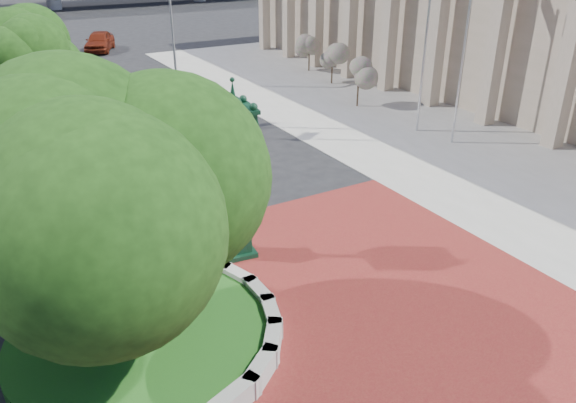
# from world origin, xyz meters

# --- Properties ---
(ground) EXTENTS (200.00, 200.00, 0.00)m
(ground) POSITION_xyz_m (0.00, 0.00, 0.00)
(ground) COLOR black
(ground) RESTS_ON ground
(plaza) EXTENTS (12.00, 12.00, 0.04)m
(plaza) POSITION_xyz_m (0.00, -1.00, 0.02)
(plaza) COLOR maroon
(plaza) RESTS_ON ground
(sidewalk) EXTENTS (20.00, 50.00, 0.04)m
(sidewalk) POSITION_xyz_m (16.00, 10.00, 0.02)
(sidewalk) COLOR #9E9B93
(sidewalk) RESTS_ON ground
(planter_wall) EXTENTS (2.96, 6.77, 0.54)m
(planter_wall) POSITION_xyz_m (-2.71, -0.00, 0.27)
(planter_wall) COLOR #9E9B93
(planter_wall) RESTS_ON ground
(grass_bed) EXTENTS (6.10, 6.10, 0.40)m
(grass_bed) POSITION_xyz_m (-5.00, 0.00, 0.20)
(grass_bed) COLOR #194814
(grass_bed) RESTS_ON ground
(civic_building) EXTENTS (17.35, 44.00, 8.60)m
(civic_building) POSITION_xyz_m (23.60, 12.00, 4.33)
(civic_building) COLOR tan
(civic_building) RESTS_ON ground
(tree_planter) EXTENTS (5.20, 5.20, 6.33)m
(tree_planter) POSITION_xyz_m (-5.00, 0.00, 3.72)
(tree_planter) COLOR #38281C
(tree_planter) RESTS_ON ground
(tree_street) EXTENTS (4.40, 4.40, 5.45)m
(tree_street) POSITION_xyz_m (-4.00, 18.00, 3.24)
(tree_street) COLOR #38281C
(tree_street) RESTS_ON ground
(post_clock) EXTENTS (1.23, 1.23, 5.38)m
(post_clock) POSITION_xyz_m (-1.13, 2.56, 2.96)
(post_clock) COLOR black
(post_clock) RESTS_ON ground
(parked_car) EXTENTS (3.68, 5.09, 1.61)m
(parked_car) POSITION_xyz_m (3.21, 38.19, 0.81)
(parked_car) COLOR #641E0E
(parked_car) RESTS_ON ground
(flagpole_a) EXTENTS (1.31, 0.70, 9.00)m
(flagpole_a) POSITION_xyz_m (11.93, 6.70, 4.61)
(flagpole_a) COLOR silver
(flagpole_a) RESTS_ON ground
(flagpole_b) EXTENTS (1.60, 0.18, 10.23)m
(flagpole_b) POSITION_xyz_m (11.69, 8.85, 5.24)
(flagpole_b) COLOR silver
(flagpole_b) RESTS_ON ground
(street_lamp_near) EXTENTS (1.83, 0.67, 8.32)m
(street_lamp_near) POSITION_xyz_m (4.78, 23.69, 4.87)
(street_lamp_near) COLOR slate
(street_lamp_near) RESTS_ON ground
(shrub_near) EXTENTS (1.20, 1.20, 2.20)m
(shrub_near) POSITION_xyz_m (11.77, 13.91, 1.59)
(shrub_near) COLOR #38281C
(shrub_near) RESTS_ON ground
(shrub_mid) EXTENTS (1.20, 1.20, 2.20)m
(shrub_mid) POSITION_xyz_m (13.52, 19.06, 1.59)
(shrub_mid) COLOR #38281C
(shrub_mid) RESTS_ON ground
(shrub_far) EXTENTS (1.20, 1.20, 2.20)m
(shrub_far) POSITION_xyz_m (14.23, 22.97, 1.59)
(shrub_far) COLOR #38281C
(shrub_far) RESTS_ON ground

